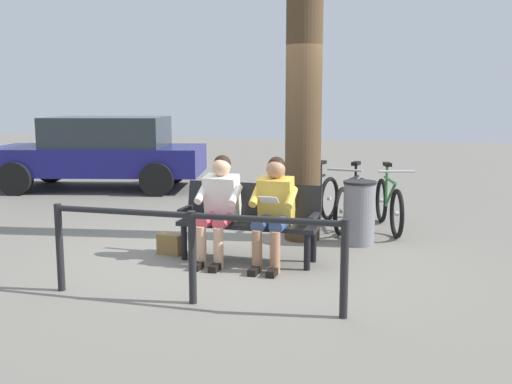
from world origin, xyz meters
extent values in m
plane|color=slate|center=(0.00, 0.00, 0.00)|extent=(40.00, 40.00, 0.00)
cube|color=black|center=(-0.22, 0.12, 0.42)|extent=(1.60, 0.44, 0.05)
cube|color=black|center=(-0.22, -0.07, 0.66)|extent=(1.60, 0.14, 0.42)
cube|color=black|center=(-0.98, 0.12, 0.56)|extent=(0.06, 0.40, 0.05)
cube|color=black|center=(0.54, 0.11, 0.56)|extent=(0.06, 0.40, 0.05)
cylinder|color=black|center=(-0.94, 0.29, 0.20)|extent=(0.07, 0.07, 0.40)
cylinder|color=black|center=(0.50, 0.28, 0.20)|extent=(0.07, 0.07, 0.40)
cylinder|color=black|center=(-0.94, -0.05, 0.20)|extent=(0.07, 0.07, 0.40)
cylinder|color=black|center=(0.50, -0.06, 0.20)|extent=(0.07, 0.07, 0.40)
cube|color=gold|center=(-0.54, 0.10, 0.71)|extent=(0.38, 0.31, 0.55)
sphere|color=#A87554|center=(-0.54, 0.12, 1.06)|extent=(0.21, 0.21, 0.21)
sphere|color=black|center=(-0.54, 0.09, 1.10)|extent=(0.20, 0.20, 0.20)
cylinder|color=#334772|center=(-0.64, 0.30, 0.49)|extent=(0.15, 0.40, 0.15)
cylinder|color=#A87554|center=(-0.64, 0.50, 0.23)|extent=(0.11, 0.11, 0.45)
cube|color=black|center=(-0.64, 0.60, 0.04)|extent=(0.09, 0.22, 0.07)
cylinder|color=gold|center=(-0.74, 0.22, 0.77)|extent=(0.09, 0.31, 0.23)
cylinder|color=#334772|center=(-0.44, 0.30, 0.49)|extent=(0.15, 0.40, 0.15)
cylinder|color=#A87554|center=(-0.44, 0.50, 0.23)|extent=(0.11, 0.11, 0.45)
cube|color=black|center=(-0.44, 0.60, 0.04)|extent=(0.09, 0.22, 0.07)
cylinder|color=gold|center=(-0.34, 0.22, 0.77)|extent=(0.09, 0.31, 0.23)
cube|color=silver|center=(-0.54, 0.40, 0.77)|extent=(0.20, 0.12, 0.09)
cube|color=white|center=(0.10, 0.09, 0.71)|extent=(0.38, 0.31, 0.55)
sphere|color=#D8A884|center=(0.10, 0.11, 1.06)|extent=(0.21, 0.21, 0.21)
sphere|color=black|center=(0.10, 0.08, 1.10)|extent=(0.20, 0.20, 0.20)
cylinder|color=#D84C59|center=(0.00, 0.29, 0.49)|extent=(0.15, 0.40, 0.15)
cylinder|color=#D8A884|center=(0.00, 0.49, 0.23)|extent=(0.11, 0.11, 0.45)
cube|color=black|center=(0.00, 0.59, 0.04)|extent=(0.09, 0.22, 0.07)
cylinder|color=white|center=(-0.10, 0.22, 0.77)|extent=(0.09, 0.31, 0.23)
cylinder|color=#D84C59|center=(0.20, 0.29, 0.49)|extent=(0.15, 0.40, 0.15)
cylinder|color=#D8A884|center=(0.20, 0.49, 0.23)|extent=(0.11, 0.11, 0.45)
cube|color=black|center=(0.20, 0.59, 0.04)|extent=(0.09, 0.22, 0.07)
cylinder|color=white|center=(0.30, 0.21, 0.77)|extent=(0.09, 0.31, 0.23)
cube|color=olive|center=(0.76, 0.11, 0.12)|extent=(0.32, 0.18, 0.24)
cylinder|color=#4C3823|center=(-0.58, -1.11, 1.91)|extent=(0.46, 0.46, 3.81)
cylinder|color=slate|center=(-1.33, -1.03, 0.39)|extent=(0.40, 0.40, 0.78)
cylinder|color=black|center=(-1.33, -1.03, 0.80)|extent=(0.42, 0.42, 0.03)
torus|color=black|center=(-1.76, -1.51, 0.33)|extent=(0.24, 0.65, 0.66)
cylinder|color=silver|center=(-1.76, -1.51, 0.33)|extent=(0.06, 0.07, 0.06)
torus|color=black|center=(-1.48, -2.49, 0.33)|extent=(0.24, 0.65, 0.66)
cylinder|color=silver|center=(-1.48, -2.49, 0.33)|extent=(0.06, 0.07, 0.06)
cylinder|color=#337238|center=(-1.62, -2.00, 0.71)|extent=(0.22, 0.62, 0.04)
cylinder|color=#337238|center=(-1.64, -1.92, 0.51)|extent=(0.21, 0.58, 0.43)
cylinder|color=#337238|center=(-1.57, -2.18, 0.63)|extent=(0.04, 0.04, 0.55)
cube|color=black|center=(-1.57, -2.18, 0.91)|extent=(0.15, 0.24, 0.05)
cylinder|color=#B2B2B7|center=(-1.73, -1.61, 0.88)|extent=(0.47, 0.17, 0.03)
torus|color=black|center=(-1.04, -1.48, 0.33)|extent=(0.14, 0.66, 0.66)
cylinder|color=silver|center=(-1.04, -1.48, 0.33)|extent=(0.06, 0.07, 0.06)
torus|color=black|center=(-1.17, -2.49, 0.33)|extent=(0.14, 0.66, 0.66)
cylinder|color=silver|center=(-1.17, -2.49, 0.33)|extent=(0.06, 0.07, 0.06)
cylinder|color=black|center=(-1.10, -1.98, 0.71)|extent=(0.12, 0.63, 0.04)
cylinder|color=black|center=(-1.09, -1.90, 0.51)|extent=(0.12, 0.60, 0.43)
cylinder|color=black|center=(-1.13, -2.16, 0.63)|extent=(0.04, 0.04, 0.55)
cube|color=black|center=(-1.13, -2.16, 0.91)|extent=(0.12, 0.23, 0.05)
cylinder|color=#B2B2B7|center=(-1.05, -1.58, 0.88)|extent=(0.48, 0.09, 0.03)
torus|color=black|center=(-0.46, -1.46, 0.33)|extent=(0.21, 0.66, 0.66)
cylinder|color=silver|center=(-0.46, -1.46, 0.33)|extent=(0.06, 0.07, 0.06)
torus|color=black|center=(-0.70, -2.45, 0.33)|extent=(0.21, 0.66, 0.66)
cylinder|color=silver|center=(-0.70, -2.45, 0.33)|extent=(0.06, 0.07, 0.06)
cylinder|color=black|center=(-0.58, -1.95, 0.71)|extent=(0.19, 0.62, 0.04)
cylinder|color=black|center=(-0.56, -1.87, 0.51)|extent=(0.18, 0.59, 0.43)
cylinder|color=black|center=(-0.62, -2.13, 0.63)|extent=(0.04, 0.04, 0.55)
cube|color=black|center=(-0.62, -2.13, 0.91)|extent=(0.14, 0.24, 0.05)
cylinder|color=#B2B2B7|center=(-0.48, -1.56, 0.88)|extent=(0.47, 0.14, 0.03)
cylinder|color=black|center=(-1.53, 1.58, 0.42)|extent=(0.07, 0.07, 0.85)
cylinder|color=black|center=(-0.17, 1.62, 0.42)|extent=(0.07, 0.07, 0.85)
cylinder|color=black|center=(1.18, 1.65, 0.42)|extent=(0.07, 0.07, 0.85)
cylinder|color=black|center=(-0.17, 1.62, 0.81)|extent=(2.71, 0.13, 0.06)
cube|color=navy|center=(4.37, -4.21, 0.59)|extent=(4.52, 2.82, 0.55)
cube|color=#262D33|center=(4.17, -4.26, 1.17)|extent=(2.66, 2.19, 0.60)
cylinder|color=black|center=(5.46, -2.99, 0.32)|extent=(0.68, 0.38, 0.64)
cylinder|color=black|center=(5.92, -4.73, 0.32)|extent=(0.68, 0.38, 0.64)
cylinder|color=black|center=(2.82, -3.69, 0.32)|extent=(0.68, 0.38, 0.64)
cylinder|color=black|center=(3.28, -5.43, 0.32)|extent=(0.68, 0.38, 0.64)
camera|label=1|loc=(-2.21, 6.34, 1.83)|focal=41.35mm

